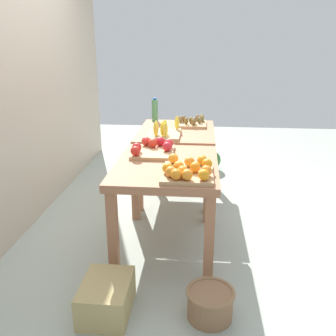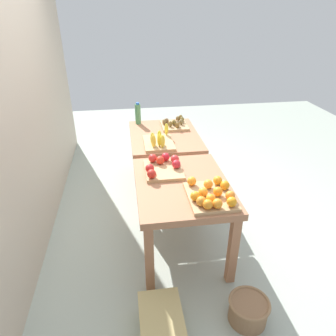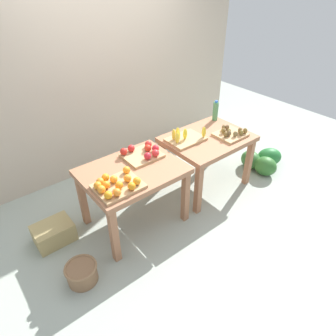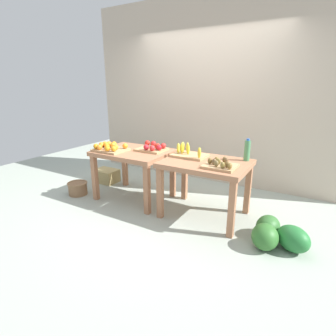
{
  "view_description": "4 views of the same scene",
  "coord_description": "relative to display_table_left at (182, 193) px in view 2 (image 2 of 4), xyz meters",
  "views": [
    {
      "loc": [
        -3.32,
        -0.26,
        1.65
      ],
      "look_at": [
        -0.06,
        0.03,
        0.51
      ],
      "focal_mm": 39.78,
      "sensor_mm": 36.0,
      "label": 1
    },
    {
      "loc": [
        -2.78,
        0.45,
        2.09
      ],
      "look_at": [
        -0.0,
        0.04,
        0.58
      ],
      "focal_mm": 32.54,
      "sensor_mm": 36.0,
      "label": 2
    },
    {
      "loc": [
        -1.86,
        -2.2,
        2.49
      ],
      "look_at": [
        -0.05,
        0.04,
        0.51
      ],
      "focal_mm": 31.67,
      "sensor_mm": 36.0,
      "label": 3
    },
    {
      "loc": [
        1.75,
        -2.96,
        1.63
      ],
      "look_at": [
        0.04,
        -0.04,
        0.57
      ],
      "focal_mm": 28.46,
      "sensor_mm": 36.0,
      "label": 4
    }
  ],
  "objects": [
    {
      "name": "back_wall",
      "position": [
        0.56,
        1.35,
        0.88
      ],
      "size": [
        4.4,
        0.12,
        3.0
      ],
      "primitive_type": "cube",
      "color": "#C1AF9B",
      "rests_on": "ground_plane"
    },
    {
      "name": "display_table_right",
      "position": [
        1.12,
        0.0,
        0.0
      ],
      "size": [
        1.04,
        0.8,
        0.73
      ],
      "color": "#A46C4C",
      "rests_on": "ground_plane"
    },
    {
      "name": "cardboard_produce_box",
      "position": [
        -0.86,
        0.3,
        -0.51
      ],
      "size": [
        0.4,
        0.3,
        0.22
      ],
      "primitive_type": "cube",
      "color": "tan",
      "rests_on": "ground_plane"
    },
    {
      "name": "banana_crate",
      "position": [
        0.83,
        0.1,
        0.15
      ],
      "size": [
        0.44,
        0.32,
        0.17
      ],
      "color": "tan",
      "rests_on": "display_table_right"
    },
    {
      "name": "ground_plane",
      "position": [
        0.56,
        0.0,
        -0.62
      ],
      "size": [
        8.0,
        8.0,
        0.0
      ],
      "primitive_type": "plane",
      "color": "#A0AB9E"
    },
    {
      "name": "display_table_left",
      "position": [
        0.0,
        0.0,
        0.0
      ],
      "size": [
        1.04,
        0.8,
        0.73
      ],
      "color": "#A46C4C",
      "rests_on": "ground_plane"
    },
    {
      "name": "watermelon_pile",
      "position": [
        2.05,
        -0.26,
        -0.49
      ],
      "size": [
        0.65,
        0.6,
        0.27
      ],
      "color": "#257032",
      "rests_on": "ground_plane"
    },
    {
      "name": "kiwi_bin",
      "position": [
        1.36,
        -0.16,
        0.14
      ],
      "size": [
        0.36,
        0.32,
        0.1
      ],
      "color": "tan",
      "rests_on": "display_table_right"
    },
    {
      "name": "wicker_basket",
      "position": [
        -0.84,
        -0.35,
        -0.52
      ],
      "size": [
        0.3,
        0.3,
        0.2
      ],
      "color": "#856143",
      "rests_on": "ground_plane"
    },
    {
      "name": "water_bottle",
      "position": [
        1.54,
        0.28,
        0.24
      ],
      "size": [
        0.07,
        0.07,
        0.28
      ],
      "color": "#4C8C59",
      "rests_on": "display_table_right"
    },
    {
      "name": "apple_bin",
      "position": [
        0.24,
        0.14,
        0.15
      ],
      "size": [
        0.41,
        0.35,
        0.11
      ],
      "color": "tan",
      "rests_on": "display_table_left"
    },
    {
      "name": "orange_bin",
      "position": [
        -0.29,
        -0.18,
        0.15
      ],
      "size": [
        0.44,
        0.37,
        0.11
      ],
      "color": "tan",
      "rests_on": "display_table_left"
    }
  ]
}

